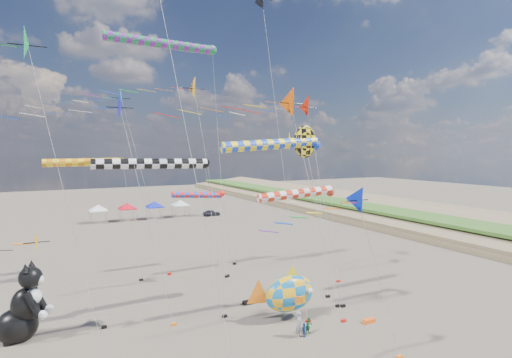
{
  "coord_description": "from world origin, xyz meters",
  "views": [
    {
      "loc": [
        -13.77,
        -15.25,
        12.83
      ],
      "look_at": [
        0.51,
        12.0,
        10.65
      ],
      "focal_mm": 28.0,
      "sensor_mm": 36.0,
      "label": 1
    }
  ],
  "objects": [
    {
      "name": "windsock_0",
      "position": [
        -7.01,
        12.38,
        11.89
      ],
      "size": [
        9.45,
        0.75,
        12.32
      ],
      "color": "black",
      "rests_on": "ground"
    },
    {
      "name": "angelfish_kite",
      "position": [
        4.84,
        11.94,
        13.48
      ],
      "size": [
        3.74,
        3.02,
        14.9
      ],
      "color": "yellow",
      "rests_on": "ground"
    },
    {
      "name": "windsock_2",
      "position": [
        -10.4,
        24.23,
        11.73
      ],
      "size": [
        8.44,
        0.77,
        12.18
      ],
      "color": "orange",
      "rests_on": "ground"
    },
    {
      "name": "windsock_1",
      "position": [
        2.38,
        12.05,
        13.3
      ],
      "size": [
        10.13,
        0.87,
        13.78
      ],
      "color": "blue",
      "rests_on": "ground"
    },
    {
      "name": "delta_kite_5",
      "position": [
        -14.78,
        14.68,
        6.64
      ],
      "size": [
        9.17,
        1.68,
        7.87
      ],
      "color": "#F9B008",
      "rests_on": "ground"
    },
    {
      "name": "child_blue",
      "position": [
        1.57,
        6.87,
        0.49
      ],
      "size": [
        0.61,
        0.38,
        0.97
      ],
      "primitive_type": "imported",
      "rotation": [
        0.0,
        0.0,
        0.26
      ],
      "color": "#1E4B93",
      "rests_on": "ground"
    },
    {
      "name": "delta_kite_0",
      "position": [
        -10.76,
        12.79,
        15.31
      ],
      "size": [
        11.19,
        1.86,
        16.64
      ],
      "color": "#160CB6",
      "rests_on": "ground"
    },
    {
      "name": "fish_inflatable",
      "position": [
        2.13,
        9.67,
        2.07
      ],
      "size": [
        5.65,
        2.88,
        4.2
      ],
      "color": "#1270B6",
      "rests_on": "ground"
    },
    {
      "name": "windsock_3",
      "position": [
        0.69,
        25.08,
        8.09
      ],
      "size": [
        7.28,
        0.69,
        8.49
      ],
      "color": "red",
      "rests_on": "ground"
    },
    {
      "name": "delta_kite_1",
      "position": [
        -2.22,
        21.28,
        18.51
      ],
      "size": [
        12.65,
        2.39,
        20.01
      ],
      "color": "#F3A623",
      "rests_on": "ground"
    },
    {
      "name": "delta_kite_9",
      "position": [
        -0.06,
        7.48,
        15.79
      ],
      "size": [
        13.22,
        2.24,
        17.24
      ],
      "color": "#E05207",
      "rests_on": "ground"
    },
    {
      "name": "child_green",
      "position": [
        2.17,
        7.12,
        0.58
      ],
      "size": [
        0.64,
        0.54,
        1.16
      ],
      "primitive_type": "imported",
      "rotation": [
        0.0,
        0.0,
        0.18
      ],
      "color": "#17733A",
      "rests_on": "ground"
    },
    {
      "name": "kite_bag_0",
      "position": [
        7.14,
        6.48,
        0.15
      ],
      "size": [
        0.9,
        0.44,
        0.3
      ],
      "primitive_type": "cube",
      "color": "#FF5915",
      "rests_on": "ground"
    },
    {
      "name": "tent_row",
      "position": [
        1.5,
        60.0,
        3.15
      ],
      "size": [
        19.2,
        4.2,
        3.8
      ],
      "color": "white",
      "rests_on": "ground"
    },
    {
      "name": "kite_bag_1",
      "position": [
        0.79,
        13.94,
        0.15
      ],
      "size": [
        0.9,
        0.44,
        0.3
      ],
      "primitive_type": "cube",
      "color": "black",
      "rests_on": "ground"
    },
    {
      "name": "person_adult",
      "position": [
        1.23,
        6.97,
        0.91
      ],
      "size": [
        0.79,
        0.76,
        1.83
      ],
      "primitive_type": "imported",
      "rotation": [
        0.0,
        0.0,
        0.69
      ],
      "color": "gray",
      "rests_on": "ground"
    },
    {
      "name": "windsock_5",
      "position": [
        3.15,
        9.72,
        9.55
      ],
      "size": [
        7.97,
        0.72,
        9.97
      ],
      "color": "red",
      "rests_on": "ground"
    },
    {
      "name": "delta_kite_8",
      "position": [
        0.73,
        1.72,
        9.82
      ],
      "size": [
        9.03,
        1.62,
        11.04
      ],
      "color": "#0821B3",
      "rests_on": "ground"
    },
    {
      "name": "cat_inflatable",
      "position": [
        -15.65,
        15.46,
        2.71
      ],
      "size": [
        4.47,
        3.36,
        5.42
      ],
      "primitive_type": null,
      "rotation": [
        0.0,
        0.0,
        -0.38
      ],
      "color": "black",
      "rests_on": "ground"
    },
    {
      "name": "delta_kite_6",
      "position": [
        7.88,
        14.83,
        16.63
      ],
      "size": [
        10.85,
        2.32,
        18.09
      ],
      "color": "red",
      "rests_on": "ground"
    },
    {
      "name": "delta_kite_4",
      "position": [
        -8.15,
        24.8,
        17.53
      ],
      "size": [
        11.58,
        1.96,
        18.89
      ],
      "color": "#1187D8",
      "rests_on": "ground"
    },
    {
      "name": "windsock_4",
      "position": [
        -3.81,
        21.48,
        22.5
      ],
      "size": [
        11.63,
        0.89,
        23.01
      ],
      "color": "#178041",
      "rests_on": "ground"
    },
    {
      "name": "parked_car",
      "position": [
        14.64,
        58.0,
        0.6
      ],
      "size": [
        3.56,
        1.56,
        1.19
      ],
      "primitive_type": "imported",
      "rotation": [
        0.0,
        0.0,
        1.61
      ],
      "color": "#26262D",
      "rests_on": "ground"
    }
  ]
}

